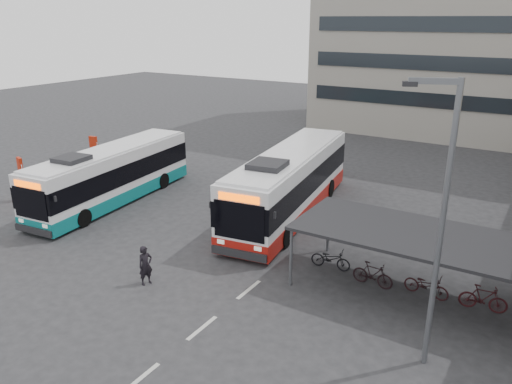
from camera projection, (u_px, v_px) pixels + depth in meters
The scene contains 9 objects.
ground at pixel (198, 274), 20.76m from camera, with size 120.00×120.00×0.00m, color #28282B.
bike_shelter at pixel (428, 262), 18.47m from camera, with size 10.00×4.00×2.54m.
road_markings at pixel (202, 328), 17.11m from camera, with size 0.15×7.60×0.01m.
bus_main at pixel (290, 183), 26.56m from camera, with size 4.45×12.86×3.73m.
bus_teal at pixel (112, 175), 28.47m from camera, with size 3.62×11.61×3.37m.
pedestrian at pixel (146, 265), 19.71m from camera, with size 0.59×0.39×1.63m, color black.
lamp_post at pixel (439, 214), 13.83m from camera, with size 1.46×0.69×8.65m.
sign_totem_mid at pixel (22, 178), 28.71m from camera, with size 0.55×0.30×2.57m.
sign_totem_north at pixel (95, 155), 33.25m from camera, with size 0.58×0.29×2.70m.
Camera 1 is at (11.73, -14.47, 10.06)m, focal length 35.00 mm.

